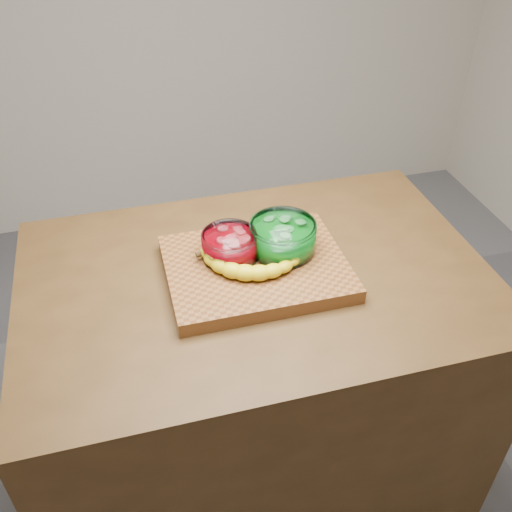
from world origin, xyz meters
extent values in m
plane|color=#59595E|center=(0.00, 0.00, 0.00)|extent=(3.50, 3.50, 0.00)
cube|color=#462D15|center=(0.00, 0.00, 0.45)|extent=(1.20, 0.80, 0.90)
cube|color=brown|center=(0.00, 0.00, 0.92)|extent=(0.45, 0.35, 0.04)
cylinder|color=white|center=(-0.06, 0.04, 0.97)|extent=(0.14, 0.14, 0.07)
cylinder|color=#C10010|center=(-0.06, 0.04, 0.96)|extent=(0.12, 0.12, 0.04)
cylinder|color=#F44D58|center=(-0.06, 0.04, 0.99)|extent=(0.12, 0.12, 0.02)
cylinder|color=white|center=(0.08, 0.03, 0.98)|extent=(0.17, 0.17, 0.08)
cylinder|color=#0E8E1D|center=(0.08, 0.03, 0.97)|extent=(0.15, 0.15, 0.05)
cylinder|color=#67DB6A|center=(0.08, 0.03, 1.00)|extent=(0.14, 0.14, 0.02)
camera|label=1|loc=(-0.29, -1.08, 1.83)|focal=40.00mm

